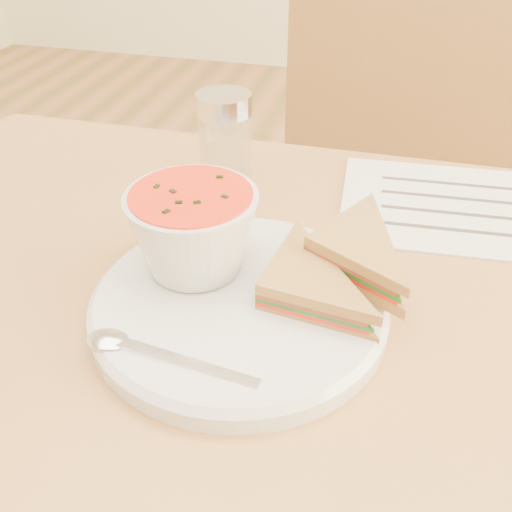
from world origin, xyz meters
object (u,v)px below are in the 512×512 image
(chair_far, at_px, (387,262))
(soup_bowl, at_px, (194,235))
(condiment_shaker, at_px, (225,142))
(plate, at_px, (239,306))

(chair_far, bearing_deg, soup_bowl, 64.93)
(condiment_shaker, bearing_deg, plate, -69.95)
(plate, xyz_separation_m, condiment_shaker, (-0.08, 0.22, 0.05))
(condiment_shaker, bearing_deg, chair_far, 51.46)
(chair_far, distance_m, soup_bowl, 0.58)
(soup_bowl, xyz_separation_m, condiment_shaker, (-0.03, 0.19, 0.00))
(chair_far, xyz_separation_m, plate, (-0.13, -0.48, 0.27))
(plate, height_order, condiment_shaker, condiment_shaker)
(plate, distance_m, condiment_shaker, 0.24)
(chair_far, bearing_deg, plate, 71.42)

